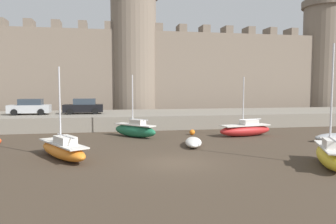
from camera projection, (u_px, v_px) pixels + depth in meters
ground_plane at (175, 163)px, 18.44m from camera, size 160.00×160.00×0.00m
quay_road at (142, 119)px, 36.44m from camera, size 71.18×10.00×1.40m
castle at (134, 64)px, 45.73m from camera, size 66.16×6.98×20.41m
sailboat_foreground_right at (63, 149)px, 19.48m from camera, size 3.87×5.50×5.47m
rowboat_midflat_left at (332, 137)px, 25.50m from camera, size 3.19×1.22×0.66m
rowboat_foreground_left at (193, 142)px, 23.54m from camera, size 1.90×3.46×0.59m
sailboat_foreground_centre at (330, 155)px, 17.44m from camera, size 3.12×4.74×6.56m
sailboat_near_channel_left at (246, 129)px, 28.34m from camera, size 5.17×2.40×5.11m
sailboat_midflat_right at (135, 130)px, 27.75m from camera, size 3.84×4.11×5.26m
mooring_buoy_near_shore at (192, 132)px, 28.97m from camera, size 0.49×0.49×0.49m
car_quay_centre_west at (84, 106)px, 34.65m from camera, size 4.10×1.89×1.62m
car_quay_east at (30, 107)px, 33.64m from camera, size 4.10×1.89×1.62m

